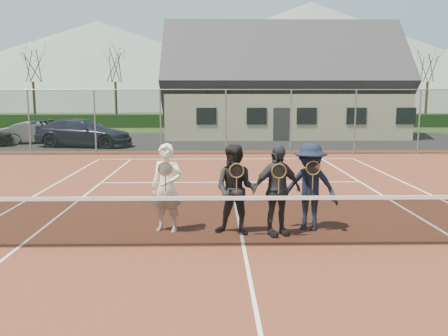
% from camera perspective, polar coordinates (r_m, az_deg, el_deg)
% --- Properties ---
extents(ground, '(220.00, 220.00, 0.00)m').
position_cam_1_polar(ground, '(28.52, -0.10, 3.25)').
color(ground, '#264017').
rests_on(ground, ground).
extents(court_surface, '(30.00, 30.00, 0.02)m').
position_cam_1_polar(court_surface, '(8.84, 2.36, -9.47)').
color(court_surface, '#562819').
rests_on(court_surface, ground).
extents(tarmac_carpark, '(40.00, 12.00, 0.01)m').
position_cam_1_polar(tarmac_carpark, '(28.72, -8.12, 3.22)').
color(tarmac_carpark, black).
rests_on(tarmac_carpark, ground).
extents(hedge_row, '(40.00, 1.20, 1.10)m').
position_cam_1_polar(hedge_row, '(40.44, -0.42, 5.69)').
color(hedge_row, black).
rests_on(hedge_row, ground).
extents(hill_west, '(110.00, 110.00, 18.00)m').
position_cam_1_polar(hill_west, '(106.41, -14.79, 11.93)').
color(hill_west, slate).
rests_on(hill_west, ground).
extents(hill_centre, '(120.00, 120.00, 22.00)m').
position_cam_1_polar(hill_centre, '(105.71, 10.30, 13.19)').
color(hill_centre, slate).
rests_on(hill_centre, ground).
extents(car_b, '(3.92, 1.93, 1.24)m').
position_cam_1_polar(car_b, '(29.16, -21.52, 3.98)').
color(car_b, gray).
rests_on(car_b, ground).
extents(car_c, '(5.45, 3.03, 1.49)m').
position_cam_1_polar(car_c, '(26.47, -16.47, 4.08)').
color(car_c, '#1A1E34').
rests_on(car_c, ground).
extents(court_markings, '(11.03, 23.83, 0.01)m').
position_cam_1_polar(court_markings, '(8.84, 2.37, -9.38)').
color(court_markings, white).
rests_on(court_markings, court_surface).
extents(tennis_net, '(11.68, 0.08, 1.10)m').
position_cam_1_polar(tennis_net, '(8.69, 2.39, -6.16)').
color(tennis_net, slate).
rests_on(tennis_net, ground).
extents(perimeter_fence, '(30.07, 0.07, 3.02)m').
position_cam_1_polar(perimeter_fence, '(21.92, 0.22, 5.56)').
color(perimeter_fence, slate).
rests_on(perimeter_fence, ground).
extents(clubhouse, '(15.60, 8.20, 7.70)m').
position_cam_1_polar(clubhouse, '(32.71, 6.91, 10.91)').
color(clubhouse, beige).
rests_on(clubhouse, ground).
extents(tree_a, '(3.20, 3.20, 7.77)m').
position_cam_1_polar(tree_a, '(44.27, -22.14, 12.12)').
color(tree_a, '#331F12').
rests_on(tree_a, ground).
extents(tree_b, '(3.20, 3.20, 7.77)m').
position_cam_1_polar(tree_b, '(42.34, -13.04, 12.71)').
color(tree_b, '#382314').
rests_on(tree_b, ground).
extents(tree_c, '(3.20, 3.20, 7.77)m').
position_cam_1_polar(tree_c, '(41.56, 2.38, 13.01)').
color(tree_c, '#361F13').
rests_on(tree_c, ground).
extents(tree_d, '(3.20, 3.20, 7.77)m').
position_cam_1_polar(tree_d, '(43.34, 16.03, 12.51)').
color(tree_d, '#362013').
rests_on(tree_d, ground).
extents(tree_e, '(3.20, 3.20, 7.77)m').
position_cam_1_polar(tree_e, '(45.44, 23.43, 11.94)').
color(tree_e, '#3B2515').
rests_on(tree_e, ground).
extents(player_a, '(0.76, 0.61, 1.80)m').
position_cam_1_polar(player_a, '(9.64, -6.89, -2.38)').
color(player_a, white).
rests_on(player_a, court_surface).
extents(player_b, '(1.03, 0.90, 1.80)m').
position_cam_1_polar(player_b, '(9.37, 1.45, -2.64)').
color(player_b, black).
rests_on(player_b, court_surface).
extents(player_c, '(1.14, 0.79, 1.80)m').
position_cam_1_polar(player_c, '(9.37, 6.36, -2.70)').
color(player_c, '#26272B').
rests_on(player_c, court_surface).
extents(player_d, '(1.33, 1.06, 1.80)m').
position_cam_1_polar(player_d, '(9.85, 10.28, -2.23)').
color(player_d, black).
rests_on(player_d, court_surface).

